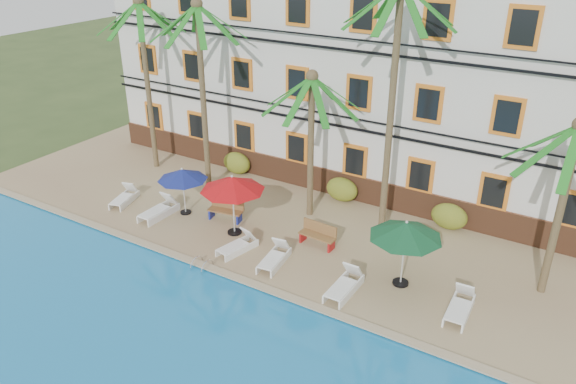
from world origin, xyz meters
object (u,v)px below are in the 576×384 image
Objects in this scene: lounger_b at (159,210)px; lounger_d at (275,257)px; palm_a at (145,63)px; palm_e at (567,183)px; lounger_f at (460,306)px; palm_c at (311,124)px; umbrella_blue at (182,175)px; lounger_a at (125,197)px; umbrella_red at (232,184)px; pool_ladder at (202,267)px; lounger_c at (238,245)px; umbrella_green at (406,230)px; palm_d at (393,85)px; lounger_e at (345,285)px; bench_left at (226,209)px; bench_right at (318,234)px.

lounger_b reaches higher than lounger_d.
palm_e is at bearing -3.51° from palm_a.
palm_c is at bearing 155.50° from lounger_f.
lounger_a is (-3.01, -0.66, -1.56)m from umbrella_blue.
umbrella_red reaches higher than pool_ladder.
lounger_c is at bearing -6.76° from lounger_b.
palm_e is 10.14m from lounger_d.
palm_c is 2.50× the size of umbrella_green.
lounger_b is at bearing -158.27° from palm_d.
lounger_e is at bearing -4.61° from lounger_a.
lounger_a reaches higher than lounger_c.
palm_c is at bearing 23.86° from lounger_a.
umbrella_blue is at bearing -149.60° from palm_c.
pool_ladder is (-6.62, -2.84, -2.16)m from umbrella_green.
lounger_e is at bearing -4.62° from lounger_d.
lounger_f is (4.18, -3.41, -5.92)m from palm_d.
lounger_d reaches higher than pool_ladder.
lounger_d is at bearing -4.60° from lounger_a.
lounger_e is 2.55× the size of pool_ladder.
palm_d is at bearing -2.05° from palm_a.
bench_left is (-3.61, 1.81, 0.19)m from lounger_d.
palm_d is 9.51m from umbrella_blue.
lounger_b is at bearing -45.28° from palm_a.
palm_d is 8.70m from bench_left.
palm_c is at bearing 131.41° from lounger_e.
lounger_d is (6.25, -0.56, -0.02)m from lounger_b.
umbrella_red is 3.50m from pool_ladder.
bench_left is at bearing -22.37° from palm_a.
lounger_a is (1.69, -3.83, -5.11)m from palm_a.
lounger_e is (8.47, -1.58, -1.54)m from umbrella_blue.
palm_c is 6.32m from umbrella_green.
pool_ladder is at bearing -66.78° from bench_left.
lounger_d is at bearing -78.82° from palm_c.
umbrella_green reaches higher than lounger_e.
lounger_b reaches higher than lounger_e.
pool_ladder is at bearing -37.37° from palm_a.
palm_e is at bearing 8.03° from umbrella_blue.
lounger_d reaches higher than lounger_a.
palm_a is 5.41× the size of bench_left.
lounger_c is (-4.22, -4.04, -5.94)m from palm_d.
lounger_b is (3.92, -3.95, -5.08)m from palm_a.
lounger_d is at bearing -26.65° from bench_left.
umbrella_blue is 4.81m from pool_ladder.
umbrella_blue is 1.41× the size of bench_right.
lounger_a is at bearing -156.14° from palm_c.
umbrella_red is 1.36× the size of lounger_e.
umbrella_green is at bearing -12.66° from palm_a.
palm_e reaches higher than lounger_b.
umbrella_green reaches higher than lounger_c.
palm_c is at bearing 59.14° from umbrella_red.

